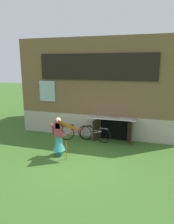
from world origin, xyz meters
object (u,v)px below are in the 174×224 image
(kite, at_px, (58,131))
(bicycle_red, at_px, (77,133))
(bicycle_silver, at_px, (94,134))
(person, at_px, (59,140))

(kite, bearing_deg, bicycle_red, 92.64)
(bicycle_red, bearing_deg, bicycle_silver, -12.99)
(person, xyz_separation_m, kite, (0.25, -0.57, 0.60))
(person, xyz_separation_m, bicycle_silver, (1.01, 2.00, -0.31))
(person, height_order, bicycle_red, person)
(kite, relative_size, bicycle_red, 0.91)
(person, height_order, bicycle_silver, person)
(kite, relative_size, bicycle_silver, 0.90)
(kite, distance_m, bicycle_silver, 2.83)
(person, bearing_deg, bicycle_red, 79.56)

